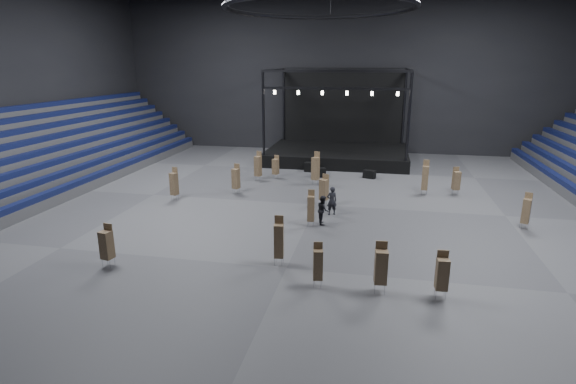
% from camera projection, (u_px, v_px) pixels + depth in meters
% --- Properties ---
extents(floor, '(50.00, 50.00, 0.00)m').
position_uv_depth(floor, '(316.00, 205.00, 31.77)').
color(floor, '#4E4E50').
rests_on(floor, ground).
extents(wall_back, '(50.00, 0.20, 18.00)m').
position_uv_depth(wall_back, '(344.00, 70.00, 49.09)').
color(wall_back, black).
rests_on(wall_back, ground).
extents(wall_front, '(50.00, 0.20, 18.00)m').
position_uv_depth(wall_front, '(186.00, 93.00, 9.51)').
color(wall_front, black).
rests_on(wall_front, ground).
extents(bleachers_left, '(7.20, 40.00, 6.40)m').
position_uv_depth(bleachers_left, '(31.00, 167.00, 35.67)').
color(bleachers_left, '#464648').
rests_on(bleachers_left, floor).
extents(stage, '(14.00, 10.00, 9.20)m').
position_uv_depth(stage, '(338.00, 145.00, 46.67)').
color(stage, black).
rests_on(stage, floor).
extents(truss_ring, '(12.30, 12.30, 5.15)m').
position_uv_depth(truss_ring, '(320.00, 8.00, 28.20)').
color(truss_ring, black).
rests_on(truss_ring, ceiling).
extents(flight_case_left, '(1.36, 0.82, 0.85)m').
position_uv_depth(flight_case_left, '(312.00, 167.00, 41.38)').
color(flight_case_left, black).
rests_on(flight_case_left, floor).
extents(flight_case_mid, '(1.34, 0.98, 0.80)m').
position_uv_depth(flight_case_mid, '(319.00, 173.00, 39.45)').
color(flight_case_mid, black).
rests_on(flight_case_mid, floor).
extents(flight_case_right, '(1.17, 0.87, 0.70)m').
position_uv_depth(flight_case_right, '(369.00, 174.00, 39.05)').
color(flight_case_right, black).
rests_on(flight_case_right, floor).
extents(chair_stack_0, '(0.61, 0.61, 2.14)m').
position_uv_depth(chair_stack_0, '(456.00, 180.00, 33.91)').
color(chair_stack_0, silver).
rests_on(chair_stack_0, floor).
extents(chair_stack_1, '(0.60, 0.60, 2.03)m').
position_uv_depth(chair_stack_1, '(276.00, 166.00, 38.76)').
color(chair_stack_1, silver).
rests_on(chair_stack_1, floor).
extents(chair_stack_2, '(0.61, 0.61, 2.31)m').
position_uv_depth(chair_stack_2, '(236.00, 178.00, 34.21)').
color(chair_stack_2, silver).
rests_on(chair_stack_2, floor).
extents(chair_stack_3, '(0.68, 0.68, 2.25)m').
position_uv_depth(chair_stack_3, '(324.00, 189.00, 31.25)').
color(chair_stack_3, silver).
rests_on(chair_stack_3, floor).
extents(chair_stack_4, '(0.60, 0.60, 2.17)m').
position_uv_depth(chair_stack_4, '(107.00, 244.00, 21.80)').
color(chair_stack_4, silver).
rests_on(chair_stack_4, floor).
extents(chair_stack_5, '(0.58, 0.58, 2.24)m').
position_uv_depth(chair_stack_5, '(526.00, 210.00, 26.82)').
color(chair_stack_5, silver).
rests_on(chair_stack_5, floor).
extents(chair_stack_6, '(0.68, 0.68, 2.75)m').
position_uv_depth(chair_stack_6, '(316.00, 168.00, 36.67)').
color(chair_stack_6, silver).
rests_on(chair_stack_6, floor).
extents(chair_stack_7, '(0.58, 0.58, 2.30)m').
position_uv_depth(chair_stack_7, '(381.00, 266.00, 19.28)').
color(chair_stack_7, silver).
rests_on(chair_stack_7, floor).
extents(chair_stack_8, '(0.57, 0.57, 2.42)m').
position_uv_depth(chair_stack_8, '(174.00, 183.00, 32.59)').
color(chair_stack_8, silver).
rests_on(chair_stack_8, floor).
extents(chair_stack_9, '(0.63, 0.63, 2.51)m').
position_uv_depth(chair_stack_9, '(258.00, 166.00, 37.98)').
color(chair_stack_9, silver).
rests_on(chair_stack_9, floor).
extents(chair_stack_10, '(0.49, 0.49, 2.06)m').
position_uv_depth(chair_stack_10, '(318.00, 264.00, 19.84)').
color(chair_stack_10, silver).
rests_on(chair_stack_10, floor).
extents(chair_stack_11, '(0.52, 0.52, 2.68)m').
position_uv_depth(chair_stack_11, '(425.00, 177.00, 33.87)').
color(chair_stack_11, silver).
rests_on(chair_stack_11, floor).
extents(chair_stack_12, '(0.53, 0.53, 2.11)m').
position_uv_depth(chair_stack_12, '(442.00, 273.00, 18.83)').
color(chair_stack_12, silver).
rests_on(chair_stack_12, floor).
extents(chair_stack_13, '(0.52, 0.52, 2.50)m').
position_uv_depth(chair_stack_13, '(279.00, 240.00, 22.00)').
color(chair_stack_13, silver).
rests_on(chair_stack_13, floor).
extents(chair_stack_14, '(0.44, 0.44, 2.29)m').
position_uv_depth(chair_stack_14, '(311.00, 208.00, 27.27)').
color(chair_stack_14, silver).
rests_on(chair_stack_14, floor).
extents(man_center, '(0.82, 0.70, 1.90)m').
position_uv_depth(man_center, '(332.00, 201.00, 29.44)').
color(man_center, black).
rests_on(man_center, floor).
extents(crew_member, '(0.87, 1.02, 1.81)m').
position_uv_depth(crew_member, '(323.00, 210.00, 27.75)').
color(crew_member, black).
rests_on(crew_member, floor).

